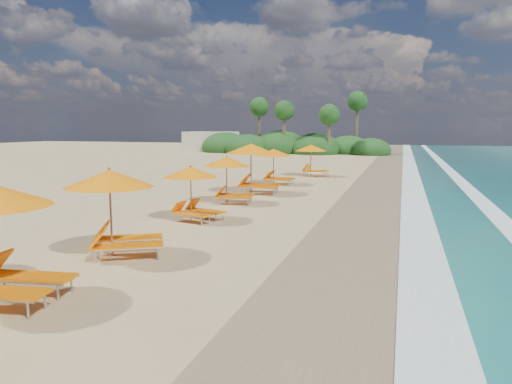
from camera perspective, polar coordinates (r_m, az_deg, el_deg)
ground at (r=16.65m, az=0.00°, el=-4.09°), size 160.00×160.00×0.00m
wet_sand at (r=15.94m, az=13.90°, el=-4.86°), size 4.00×160.00×0.01m
surf_foam at (r=16.01m, az=23.63°, el=-5.16°), size 4.00×160.00×0.01m
station_2 at (r=10.48m, az=-28.80°, el=-4.53°), size 2.91×2.77×2.47m
station_3 at (r=13.08m, az=-16.52°, el=-1.69°), size 3.26×3.26×2.42m
station_4 at (r=17.51m, az=-7.56°, el=0.29°), size 2.59×2.52×2.07m
station_5 at (r=21.40m, az=-3.15°, el=1.90°), size 2.63×2.52×2.18m
station_6 at (r=24.55m, az=-0.14°, el=3.35°), size 3.14×2.98×2.69m
station_7 at (r=28.47m, az=2.49°, el=3.44°), size 2.37×2.18×2.22m
station_8 at (r=33.46m, az=7.00°, el=4.13°), size 3.00×2.98×2.29m
treeline at (r=62.87m, az=3.83°, el=5.66°), size 25.80×8.80×9.74m
beach_building at (r=69.02m, az=-5.51°, el=6.17°), size 7.00×5.00×2.80m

